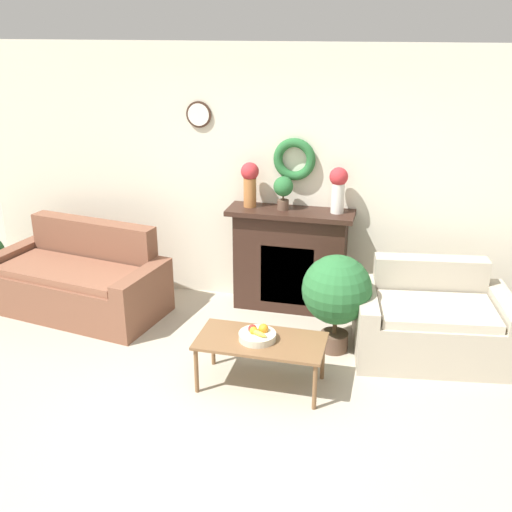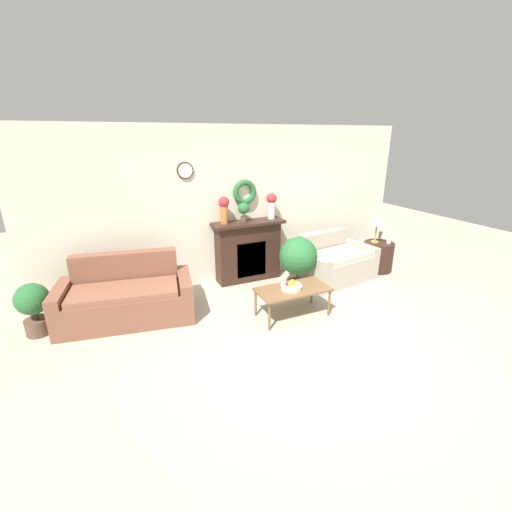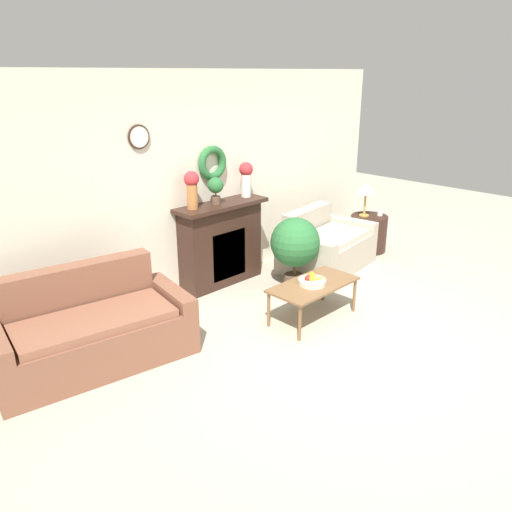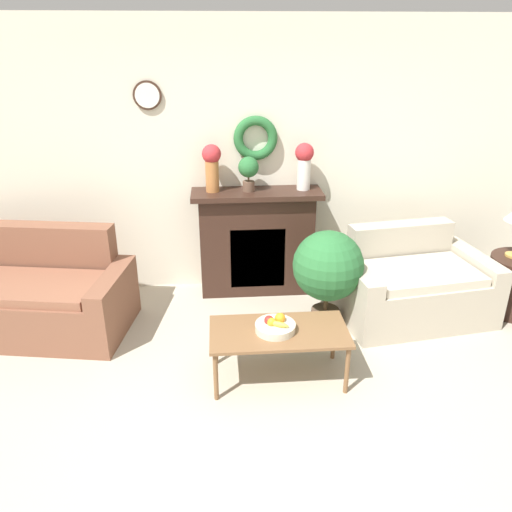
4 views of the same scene
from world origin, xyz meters
name	(u,v)px [view 2 (image 2 of 4)]	position (x,y,z in m)	size (l,w,h in m)	color
ground_plane	(309,345)	(0.00, 0.00, 0.00)	(16.00, 16.00, 0.00)	#ADA38E
wall_back	(236,205)	(0.00, 2.48, 1.35)	(6.80, 0.16, 2.70)	beige
fireplace	(248,251)	(0.14, 2.27, 0.56)	(1.29, 0.41, 1.10)	#331E16
couch_left	(127,298)	(-2.01, 1.70, 0.32)	(1.95, 1.17, 0.91)	brown
loveseat_right	(333,263)	(1.59, 1.66, 0.30)	(1.50, 1.09, 0.82)	#B2A893
coffee_table	(293,291)	(0.19, 0.76, 0.39)	(1.06, 0.53, 0.43)	brown
fruit_bowl	(291,286)	(0.16, 0.76, 0.48)	(0.31, 0.31, 0.12)	beige
side_table_by_loveseat	(378,256)	(2.63, 1.63, 0.28)	(0.57, 0.57, 0.56)	#331E16
table_lamp	(377,221)	(2.56, 1.69, 0.99)	(0.30, 0.30, 0.53)	#B28E42
mug	(389,241)	(2.76, 1.53, 0.60)	(0.08, 0.08, 0.08)	silver
vase_on_mantel_left	(224,208)	(-0.29, 2.28, 1.37)	(0.18, 0.18, 0.46)	#AD6B38
vase_on_mantel_right	(271,204)	(0.61, 2.28, 1.37)	(0.18, 0.18, 0.46)	silver
potted_plant_on_mantel	(244,210)	(0.06, 2.26, 1.31)	(0.20, 0.20, 0.34)	brown
potted_plant_floor_by_couch	(33,305)	(-3.15, 1.75, 0.42)	(0.42, 0.42, 0.72)	brown
potted_plant_floor_by_loveseat	(298,257)	(0.72, 1.50, 0.60)	(0.64, 0.64, 0.94)	brown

